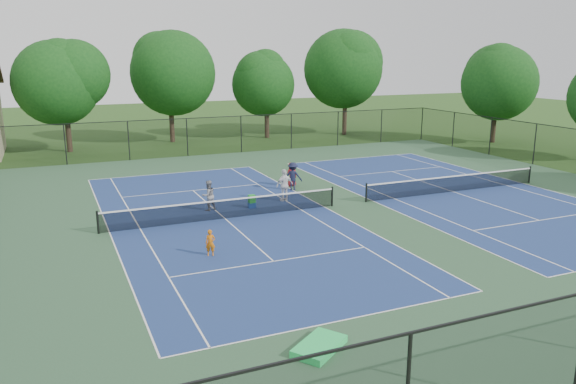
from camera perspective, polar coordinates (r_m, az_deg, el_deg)
name	(u,v)px	position (r m, az deg, el deg)	size (l,w,h in m)	color
ground	(349,204)	(30.53, 6.23, -1.24)	(140.00, 140.00, 0.00)	#234716
court_pad	(349,204)	(30.53, 6.23, -1.23)	(36.00, 36.00, 0.01)	#2D5134
tennis_court_left	(225,217)	(27.82, -6.42, -2.53)	(12.00, 23.83, 1.07)	navy
tennis_court_right	(453,190)	(34.43, 16.43, 0.17)	(12.00, 23.83, 1.07)	navy
perimeter_fence	(350,175)	(30.16, 6.31, 1.70)	(36.08, 36.08, 3.02)	black
tree_back_a	(63,78)	(49.63, -21.86, 10.72)	(6.80, 6.80, 9.15)	#2D2116
tree_back_b	(169,69)	(52.68, -11.99, 12.12)	(7.60, 7.60, 10.03)	#2D2116
tree_back_c	(266,80)	(54.32, -2.20, 11.27)	(6.00, 6.00, 8.40)	#2D2116
tree_back_d	(346,65)	(56.79, 5.90, 12.68)	(7.80, 7.80, 10.37)	#2D2116
tree_side_e	(498,78)	(54.69, 20.53, 10.79)	(6.60, 6.60, 8.87)	#2D2116
child_player	(210,243)	(22.77, -7.89, -5.14)	(0.39, 0.26, 1.08)	#D1670D
instructor	(208,195)	(29.26, -8.09, -0.35)	(0.77, 0.60, 1.59)	gray
bystander_a	(285,185)	(30.83, -0.36, 0.71)	(1.05, 0.44, 1.79)	white
bystander_b	(293,176)	(33.32, 0.50, 1.61)	(1.08, 0.62, 1.68)	#191C37
bystander_c	(292,174)	(34.35, 0.38, 1.81)	(0.72, 0.47, 1.48)	maroon
ball_crate	(252,205)	(29.66, -3.69, -1.35)	(0.38, 0.32, 0.28)	navy
ball_hopper	(252,199)	(29.57, -3.70, -0.70)	(0.34, 0.28, 0.42)	#1A9826
green_tarp	(319,346)	(15.95, 3.19, -15.37)	(1.61, 0.93, 0.21)	#1CC654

